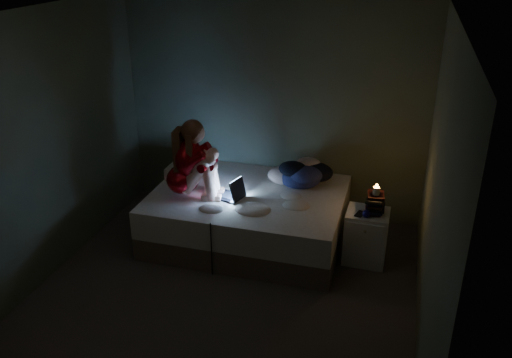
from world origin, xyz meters
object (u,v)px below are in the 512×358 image
at_px(candle, 376,189).
at_px(bed, 248,216).
at_px(nightstand, 366,236).
at_px(laptop, 226,186).
at_px(phone, 360,214).
at_px(woman, 182,158).

bearing_deg(candle, bed, 175.97).
xyz_separation_m(bed, candle, (1.38, -0.10, 0.56)).
bearing_deg(candle, nightstand, -177.46).
relative_size(laptop, phone, 2.51).
relative_size(bed, nightstand, 3.63).
height_order(nightstand, phone, phone).
height_order(bed, candle, candle).
bearing_deg(woman, bed, 12.01).
bearing_deg(candle, woman, -176.25).
relative_size(bed, phone, 14.91).
relative_size(bed, laptop, 5.93).
bearing_deg(bed, woman, -160.96).
distance_m(bed, candle, 1.49).
bearing_deg(phone, candle, 45.25).
bearing_deg(woman, nightstand, -3.25).
height_order(bed, woman, woman).
bearing_deg(candle, laptop, -177.71).
relative_size(candle, phone, 0.57).
bearing_deg(candle, phone, -149.73).
relative_size(laptop, candle, 4.40).
bearing_deg(laptop, bed, 54.31).
height_order(bed, phone, phone).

